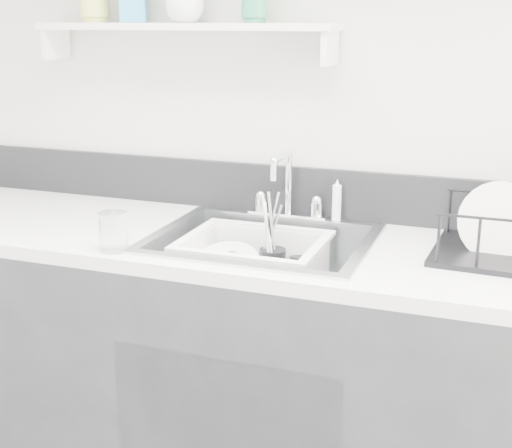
% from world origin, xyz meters
% --- Properties ---
extents(counter_run, '(3.20, 0.62, 0.92)m').
position_xyz_m(counter_run, '(0.00, 1.19, 0.46)').
color(counter_run, '#28282B').
rests_on(counter_run, ground).
extents(backsplash, '(3.20, 0.02, 0.16)m').
position_xyz_m(backsplash, '(0.00, 1.49, 1.00)').
color(backsplash, black).
rests_on(backsplash, counter_run).
extents(sink, '(0.64, 0.52, 0.20)m').
position_xyz_m(sink, '(0.00, 1.19, 0.83)').
color(sink, silver).
rests_on(sink, counter_run).
extents(faucet, '(0.26, 0.18, 0.23)m').
position_xyz_m(faucet, '(0.00, 1.44, 0.98)').
color(faucet, silver).
rests_on(faucet, counter_run).
extents(side_sprayer, '(0.03, 0.03, 0.14)m').
position_xyz_m(side_sprayer, '(0.16, 1.44, 0.99)').
color(side_sprayer, white).
rests_on(side_sprayer, counter_run).
extents(wall_shelf, '(1.00, 0.16, 0.12)m').
position_xyz_m(wall_shelf, '(-0.35, 1.42, 1.51)').
color(wall_shelf, silver).
rests_on(wall_shelf, room_shell).
extents(wash_tub, '(0.48, 0.43, 0.16)m').
position_xyz_m(wash_tub, '(-0.03, 1.20, 0.83)').
color(wash_tub, white).
rests_on(wash_tub, sink).
extents(plate_stack, '(0.26, 0.25, 0.10)m').
position_xyz_m(plate_stack, '(-0.11, 1.19, 0.79)').
color(plate_stack, white).
rests_on(plate_stack, wash_tub).
extents(utensil_cup, '(0.08, 0.08, 0.27)m').
position_xyz_m(utensil_cup, '(0.01, 1.26, 0.83)').
color(utensil_cup, black).
rests_on(utensil_cup, wash_tub).
extents(ladle, '(0.29, 0.26, 0.08)m').
position_xyz_m(ladle, '(-0.04, 1.16, 0.81)').
color(ladle, silver).
rests_on(ladle, wash_tub).
extents(tumbler_in_tub, '(0.08, 0.08, 0.10)m').
position_xyz_m(tumbler_in_tub, '(0.11, 1.21, 0.82)').
color(tumbler_in_tub, white).
rests_on(tumbler_in_tub, wash_tub).
extents(tumbler_counter, '(0.09, 0.09, 0.11)m').
position_xyz_m(tumbler_counter, '(-0.35, 0.95, 0.97)').
color(tumbler_counter, white).
rests_on(tumbler_counter, counter_run).
extents(bowl_small, '(0.11, 0.11, 0.03)m').
position_xyz_m(bowl_small, '(0.10, 1.12, 0.78)').
color(bowl_small, white).
rests_on(bowl_small, wash_tub).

